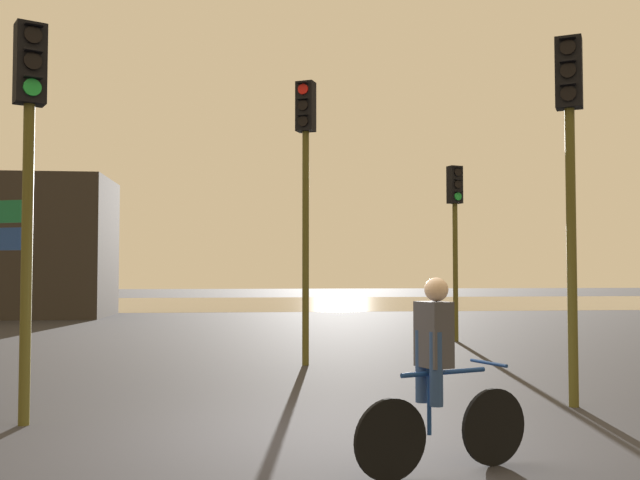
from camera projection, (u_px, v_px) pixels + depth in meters
ground_plane at (319, 441)px, 6.99m from camera, size 120.00×120.00×0.00m
water_strip at (263, 303)px, 36.83m from camera, size 80.00×16.00×0.01m
traffic_light_far_right at (455, 219)px, 17.05m from camera, size 0.38×0.40×4.19m
traffic_light_near_left at (29, 144)px, 7.85m from camera, size 0.40×0.42×4.42m
traffic_light_center at (306, 169)px, 12.78m from camera, size 0.39×0.41×5.09m
traffic_light_near_right at (570, 149)px, 8.90m from camera, size 0.40×0.42×4.61m
cyclist at (438, 374)px, 5.89m from camera, size 1.61×0.72×1.62m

